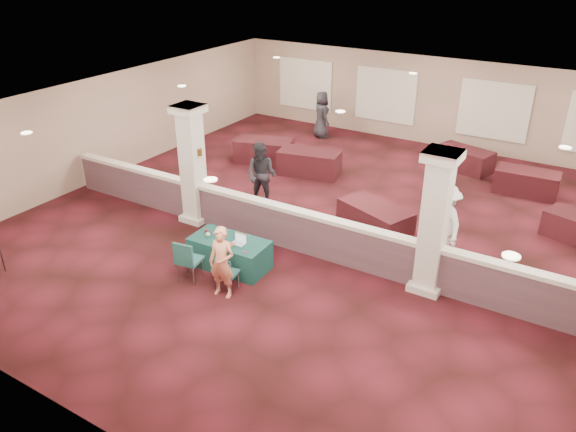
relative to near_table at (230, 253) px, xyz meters
The scene contains 31 objects.
ground 3.26m from the near_table, 67.56° to the left, with size 16.00×16.00×0.00m, color #4A121C.
wall_back 11.14m from the near_table, 83.57° to the left, with size 16.00×0.04×3.20m, color gray.
wall_front 5.30m from the near_table, 76.08° to the right, with size 16.00×0.04×3.20m, color gray.
wall_left 7.50m from the near_table, 156.07° to the left, with size 0.04×16.00×3.20m, color gray.
ceiling 4.32m from the near_table, 67.56° to the left, with size 16.00×16.00×0.02m, color white.
partition_wall 1.96m from the near_table, 50.44° to the left, with size 15.60×0.28×1.10m.
column_left 3.00m from the near_table, 146.44° to the left, with size 0.72×0.72×3.20m.
column_right 4.68m from the near_table, 19.49° to the left, with size 0.72×0.72×3.20m.
sconce_left 3.38m from the near_table, 149.44° to the left, with size 0.12×0.12×0.18m.
sconce_right 2.98m from the near_table, 142.87° to the left, with size 0.12×0.12×0.18m.
near_table is the anchor object (origin of this frame).
conf_chair_main 1.06m from the near_table, 58.46° to the right, with size 0.49×0.49×0.86m.
conf_chair_side 1.11m from the near_table, 112.94° to the right, with size 0.58×0.58×1.00m.
woman 1.26m from the near_table, 60.34° to the right, with size 0.58×0.39×1.62m, color #F8A36B.
far_table_front_left 6.13m from the near_table, 101.87° to the left, with size 1.96×0.98×0.79m, color black.
far_table_front_center 3.97m from the near_table, 56.15° to the left, with size 1.93×0.96×0.78m, color black.
far_table_back_left 6.96m from the near_table, 117.06° to the left, with size 1.93×0.97×0.78m, color black.
far_table_back_center 9.50m from the near_table, 72.00° to the left, with size 1.78×0.89×0.72m, color black.
far_table_back_right 9.51m from the near_table, 57.76° to the left, with size 1.79×0.90×0.73m, color black.
attendee_a 3.48m from the near_table, 111.15° to the left, with size 0.90×0.50×1.88m, color black.
attendee_b 5.08m from the near_table, 36.45° to the left, with size 1.21×0.55×1.88m, color silver.
attendee_c 6.82m from the near_table, 63.56° to the left, with size 0.93×0.45×1.59m, color black.
attendee_d 9.99m from the near_table, 106.06° to the left, with size 0.87×0.47×1.77m, color black.
laptop_base 0.46m from the near_table, ahead, with size 0.32×0.22×0.02m, color silver.
laptop_screen 0.56m from the near_table, 14.24° to the left, with size 0.32×0.01×0.21m, color silver.
screen_glow 0.55m from the near_table, 12.96° to the left, with size 0.29×0.00×0.18m, color silver.
knitting 0.44m from the near_table, 76.68° to the right, with size 0.38×0.29×0.03m, color orange.
yarn_cream 0.67m from the near_table, 167.68° to the right, with size 0.11×0.11×0.11m, color beige.
yarn_red 0.78m from the near_table, behind, with size 0.10×0.10×0.10m, color maroon.
yarn_grey 0.60m from the near_table, 167.08° to the left, with size 0.10×0.10×0.10m, color #48484D.
scissors 0.77m from the near_table, 21.29° to the right, with size 0.12×0.03×0.01m, color red.
Camera 1 is at (5.81, -11.95, 6.91)m, focal length 35.00 mm.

